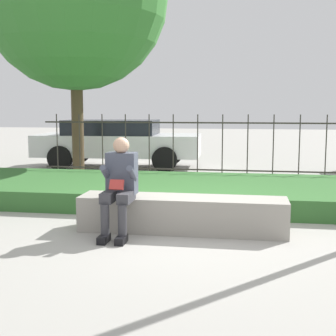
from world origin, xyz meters
TOP-DOWN VIEW (x-y plane):
  - ground_plane at (0.00, 0.00)m, footprint 60.00×60.00m
  - stone_bench at (-0.06, 0.00)m, footprint 2.75×0.57m
  - person_seated_reader at (-0.83, -0.32)m, footprint 0.42×0.73m
  - grass_berm at (0.00, 2.07)m, footprint 9.46×2.73m
  - iron_fence at (0.00, 3.99)m, footprint 7.46×0.03m
  - car_parked_left at (-2.74, 6.40)m, footprint 4.54×2.00m

SIDE VIEW (x-z plane):
  - ground_plane at x=0.00m, z-range 0.00..0.00m
  - grass_berm at x=0.00m, z-range 0.00..0.32m
  - stone_bench at x=-0.06m, z-range -0.03..0.44m
  - person_seated_reader at x=-0.83m, z-range 0.06..1.32m
  - car_parked_left at x=-2.74m, z-range 0.06..1.36m
  - iron_fence at x=0.00m, z-range 0.03..1.53m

